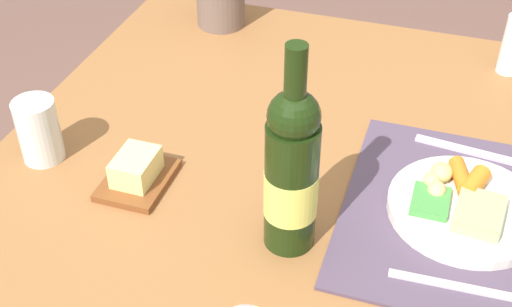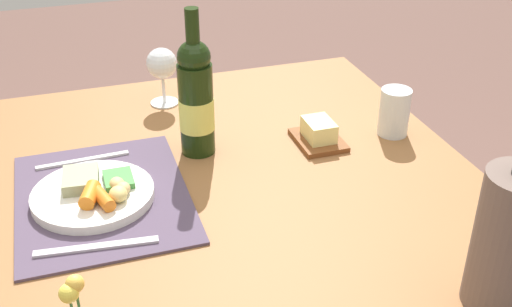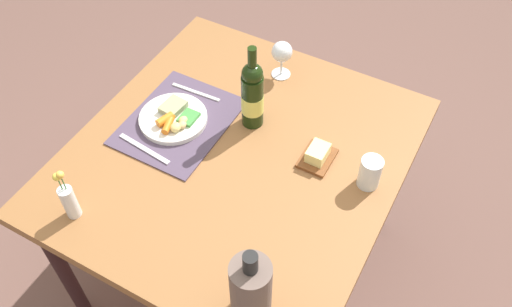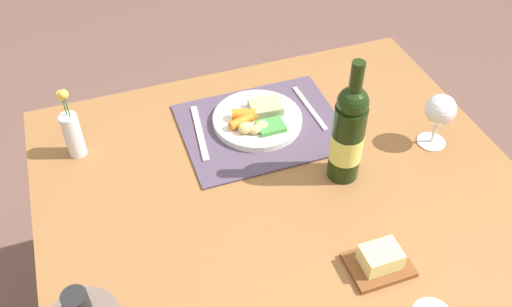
% 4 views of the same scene
% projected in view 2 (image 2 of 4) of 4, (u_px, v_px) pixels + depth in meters
% --- Properties ---
extents(dining_table, '(1.14, 1.05, 0.77)m').
position_uv_depth(dining_table, '(228.00, 213.00, 1.35)').
color(dining_table, '#935F34').
rests_on(dining_table, ground_plane).
extents(placemat, '(0.42, 0.33, 0.01)m').
position_uv_depth(placemat, '(103.00, 197.00, 1.26)').
color(placemat, '#4F4055').
rests_on(placemat, dining_table).
extents(dinner_plate, '(0.24, 0.24, 0.05)m').
position_uv_depth(dinner_plate, '(94.00, 193.00, 1.24)').
color(dinner_plate, white).
rests_on(dinner_plate, placemat).
extents(fork, '(0.02, 0.20, 0.00)m').
position_uv_depth(fork, '(83.00, 160.00, 1.38)').
color(fork, silver).
rests_on(fork, placemat).
extents(knife, '(0.04, 0.22, 0.00)m').
position_uv_depth(knife, '(97.00, 247.00, 1.12)').
color(knife, silver).
rests_on(knife, placemat).
extents(wine_bottle, '(0.08, 0.08, 0.33)m').
position_uv_depth(wine_bottle, '(196.00, 98.00, 1.36)').
color(wine_bottle, black).
rests_on(wine_bottle, dining_table).
extents(cooler_bottle, '(0.11, 0.11, 0.29)m').
position_uv_depth(cooler_bottle, '(509.00, 239.00, 0.95)').
color(cooler_bottle, '#6B574E').
rests_on(cooler_bottle, dining_table).
extents(wine_glass, '(0.08, 0.08, 0.15)m').
position_uv_depth(wine_glass, '(162.00, 65.00, 1.59)').
color(wine_glass, white).
rests_on(wine_glass, dining_table).
extents(water_tumbler, '(0.07, 0.07, 0.11)m').
position_uv_depth(water_tumbler, '(394.00, 115.00, 1.47)').
color(water_tumbler, silver).
rests_on(water_tumbler, dining_table).
extents(butter_dish, '(0.13, 0.10, 0.06)m').
position_uv_depth(butter_dish, '(319.00, 134.00, 1.45)').
color(butter_dish, brown).
rests_on(butter_dish, dining_table).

